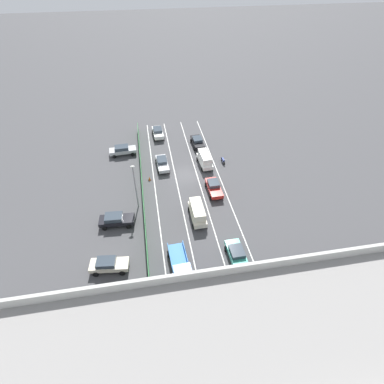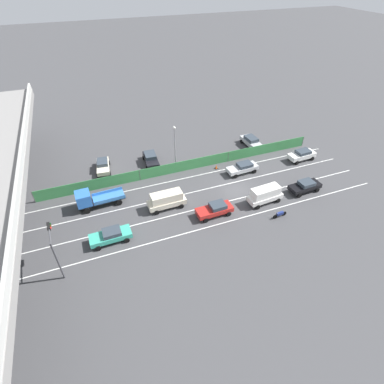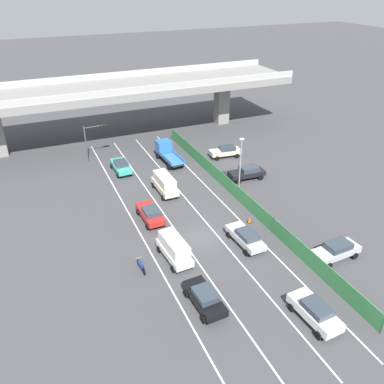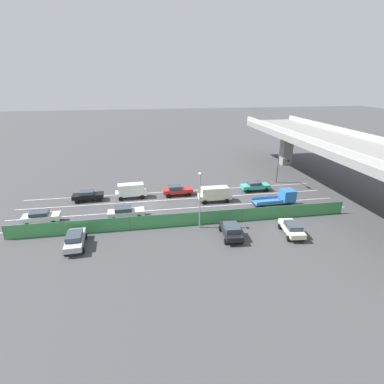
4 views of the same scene
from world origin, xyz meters
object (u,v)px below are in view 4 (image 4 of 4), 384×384
Objects in this scene: car_van_cream at (215,193)px; motorcycle at (130,188)px; car_van_white at (131,190)px; car_hatchback_white at (41,217)px; traffic_light at (281,164)px; parked_wagon_silver at (75,239)px; flatbed_truck_blue at (281,198)px; parked_sedan_cream at (292,228)px; car_sedan_silver at (125,212)px; car_sedan_black at (88,195)px; parked_sedan_dark at (231,230)px; traffic_cone at (151,222)px; car_sedan_red at (177,190)px; car_taxi_teal at (255,186)px; street_lamp at (200,195)px.

car_van_cream reaches higher than motorcycle.
car_van_white is at bearing -106.20° from car_van_cream.
car_van_cream is 23.26m from car_hatchback_white.
traffic_light reaches higher than car_van_white.
parked_wagon_silver is at bearing -22.89° from car_van_white.
flatbed_truck_blue reaches higher than parked_sedan_cream.
car_van_cream is 1.02× the size of car_van_white.
car_hatchback_white is at bearing -90.83° from car_sedan_silver.
car_sedan_black is 0.97× the size of parked_sedan_dark.
car_sedan_black is at bearing -177.30° from parked_wagon_silver.
parked_wagon_silver is 6.91× the size of traffic_cone.
car_van_cream reaches higher than car_sedan_silver.
car_van_cream is at bearing 119.17° from parked_wagon_silver.
parked_sedan_cream is (18.12, 18.66, 0.42)m from motorcycle.
car_sedan_red is 10.30m from traffic_cone.
car_van_cream is 14.11m from traffic_light.
flatbed_truck_blue is at bearing 97.47° from traffic_cone.
car_van_white is at bearing -85.54° from traffic_light.
motorcycle is (-3.42, -19.82, -0.40)m from car_taxi_teal.
traffic_cone is (2.40, -18.26, -0.95)m from flatbed_truck_blue.
car_van_white is 1.01× the size of parked_wagon_silver.
car_sedan_black is 0.64× the size of street_lamp.
car_sedan_silver is at bearing 39.25° from car_sedan_black.
street_lamp is (7.78, -3.80, 3.00)m from car_van_cream.
street_lamp is at bearing -133.91° from parked_sedan_dark.
traffic_cone is (-4.09, 8.22, -0.61)m from parked_wagon_silver.
car_sedan_red is at bearing 136.56° from parked_wagon_silver.
car_taxi_teal is 6.33m from traffic_light.
car_sedan_silver is at bearing -5.02° from car_van_white.
street_lamp is at bearing 71.29° from traffic_cone.
car_hatchback_white is at bearing -105.36° from parked_sedan_cream.
car_hatchback_white is 13.70m from traffic_cone.
car_sedan_red is at bearing -123.95° from car_van_cream.
traffic_cone is at bearing 43.58° from car_sedan_black.
parked_sedan_cream is at bearing -4.51° from car_taxi_teal.
traffic_light is at bearing 93.64° from car_sedan_black.
traffic_cone is at bearing -119.02° from parked_sedan_dark.
car_hatchback_white is at bearing -69.22° from car_sedan_red.
flatbed_truck_blue reaches higher than traffic_cone.
flatbed_truck_blue is 8.80× the size of traffic_cone.
traffic_light is 21.24m from street_lamp.
car_van_cream is at bearing 73.80° from car_van_white.
car_sedan_red is 6.78× the size of traffic_cone.
street_lamp is at bearing -51.41° from traffic_light.
car_sedan_red is 15.45m from flatbed_truck_blue.
parked_wagon_silver reaches higher than car_taxi_teal.
flatbed_truck_blue is at bearing 63.54° from car_sedan_red.
car_van_white is at bearing -143.68° from street_lamp.
car_sedan_black is 0.76× the size of flatbed_truck_blue.
parked_sedan_dark is at bearing 87.32° from parked_wagon_silver.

